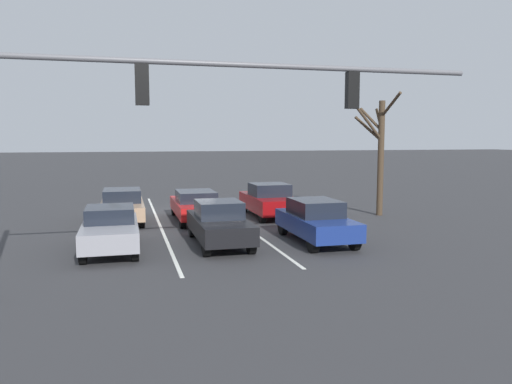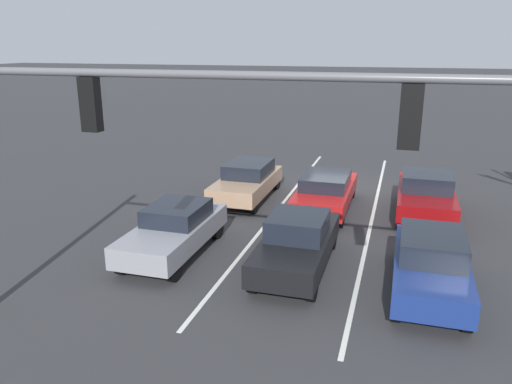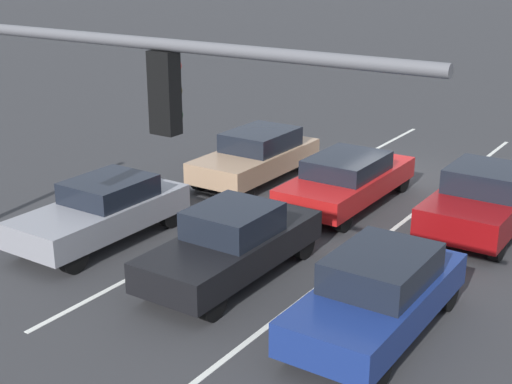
# 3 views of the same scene
# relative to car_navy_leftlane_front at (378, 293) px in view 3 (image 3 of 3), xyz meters

# --- Properties ---
(ground_plane) EXTENTS (240.00, 240.00, 0.00)m
(ground_plane) POSITION_rel_car_navy_leftlane_front_xyz_m (3.49, -8.85, -0.79)
(ground_plane) COLOR #333335
(lane_stripe_left_divider) EXTENTS (0.12, 18.37, 0.01)m
(lane_stripe_left_divider) POSITION_rel_car_navy_leftlane_front_xyz_m (1.74, -5.67, -0.79)
(lane_stripe_left_divider) COLOR silver
(lane_stripe_left_divider) RESTS_ON ground_plane
(lane_stripe_center_divider) EXTENTS (0.12, 18.37, 0.01)m
(lane_stripe_center_divider) POSITION_rel_car_navy_leftlane_front_xyz_m (5.23, -5.67, -0.79)
(lane_stripe_center_divider) COLOR silver
(lane_stripe_center_divider) RESTS_ON ground_plane
(car_navy_leftlane_front) EXTENTS (1.75, 4.39, 1.53)m
(car_navy_leftlane_front) POSITION_rel_car_navy_leftlane_front_xyz_m (0.00, 0.00, 0.00)
(car_navy_leftlane_front) COLOR navy
(car_navy_leftlane_front) RESTS_ON ground_plane
(car_black_midlane_front) EXTENTS (1.73, 4.54, 1.55)m
(car_black_midlane_front) POSITION_rel_car_navy_leftlane_front_xyz_m (3.47, -0.43, -0.02)
(car_black_midlane_front) COLOR black
(car_black_midlane_front) RESTS_ON ground_plane
(car_gray_rightlane_front) EXTENTS (1.77, 4.38, 1.46)m
(car_gray_rightlane_front) POSITION_rel_car_navy_leftlane_front_xyz_m (7.17, -0.39, -0.03)
(car_gray_rightlane_front) COLOR gray
(car_gray_rightlane_front) RESTS_ON ground_plane
(car_tan_rightlane_second) EXTENTS (1.84, 4.48, 1.46)m
(car_tan_rightlane_second) POSITION_rel_car_navy_leftlane_front_xyz_m (6.79, -6.33, -0.04)
(car_tan_rightlane_second) COLOR tan
(car_tan_rightlane_second) RESTS_ON ground_plane
(car_red_midlane_second) EXTENTS (1.88, 4.79, 1.37)m
(car_red_midlane_second) POSITION_rel_car_navy_leftlane_front_xyz_m (3.54, -5.81, -0.07)
(car_red_midlane_second) COLOR red
(car_red_midlane_second) RESTS_ON ground_plane
(car_maroon_leftlane_second) EXTENTS (1.94, 4.54, 1.59)m
(car_maroon_leftlane_second) POSITION_rel_car_navy_leftlane_front_xyz_m (-0.04, -6.08, -0.00)
(car_maroon_leftlane_second) COLOR maroon
(car_maroon_leftlane_second) RESTS_ON ground_plane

